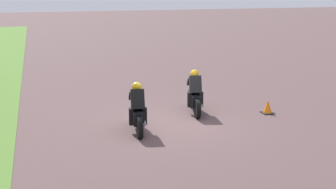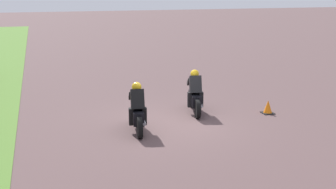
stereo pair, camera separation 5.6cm
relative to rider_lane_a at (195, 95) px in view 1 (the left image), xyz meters
name	(u,v)px [view 1 (the left image)]	position (x,y,z in m)	size (l,w,h in m)	color
ground_plane	(170,123)	(-0.94, 1.17, -0.62)	(120.00, 120.00, 0.00)	brown
rider_lane_a	(195,95)	(0.00, 0.00, 0.00)	(2.03, 0.62, 1.51)	black
rider_lane_b	(137,111)	(-1.44, 2.36, 0.00)	(2.04, 0.58, 1.51)	black
traffic_cone	(268,107)	(-0.81, -2.42, -0.41)	(0.40, 0.40, 0.47)	black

